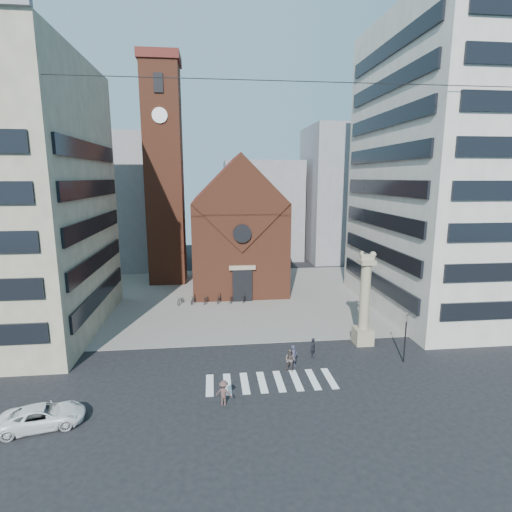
{
  "coord_description": "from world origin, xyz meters",
  "views": [
    {
      "loc": [
        -3.64,
        -30.21,
        15.06
      ],
      "look_at": [
        0.68,
        8.0,
        7.46
      ],
      "focal_mm": 28.0,
      "sensor_mm": 36.0,
      "label": 1
    }
  ],
  "objects_px": {
    "pedestrian_0": "(294,356)",
    "pedestrian_2": "(313,348)",
    "traffic_light": "(405,336)",
    "white_car": "(43,416)",
    "lion_column": "(364,308)",
    "pedestrian_1": "(290,360)",
    "scooter_0": "(181,300)"
  },
  "relations": [
    {
      "from": "lion_column",
      "to": "pedestrian_2",
      "type": "xyz_separation_m",
      "value": [
        -5.33,
        -2.41,
        -2.57
      ]
    },
    {
      "from": "lion_column",
      "to": "traffic_light",
      "type": "height_order",
      "value": "lion_column"
    },
    {
      "from": "lion_column",
      "to": "traffic_light",
      "type": "bearing_deg",
      "value": -63.54
    },
    {
      "from": "pedestrian_1",
      "to": "white_car",
      "type": "bearing_deg",
      "value": -130.88
    },
    {
      "from": "pedestrian_0",
      "to": "pedestrian_2",
      "type": "bearing_deg",
      "value": 0.87
    },
    {
      "from": "white_car",
      "to": "traffic_light",
      "type": "bearing_deg",
      "value": -89.92
    },
    {
      "from": "lion_column",
      "to": "pedestrian_1",
      "type": "bearing_deg",
      "value": -149.68
    },
    {
      "from": "traffic_light",
      "to": "white_car",
      "type": "relative_size",
      "value": 0.89
    },
    {
      "from": "pedestrian_0",
      "to": "pedestrian_2",
      "type": "xyz_separation_m",
      "value": [
        1.96,
        1.43,
        -0.04
      ]
    },
    {
      "from": "white_car",
      "to": "pedestrian_1",
      "type": "height_order",
      "value": "pedestrian_1"
    },
    {
      "from": "scooter_0",
      "to": "lion_column",
      "type": "bearing_deg",
      "value": -16.95
    },
    {
      "from": "scooter_0",
      "to": "white_car",
      "type": "bearing_deg",
      "value": -85.21
    },
    {
      "from": "pedestrian_1",
      "to": "scooter_0",
      "type": "xyz_separation_m",
      "value": [
        -9.82,
        18.02,
        -0.4
      ]
    },
    {
      "from": "lion_column",
      "to": "traffic_light",
      "type": "distance_m",
      "value": 4.62
    },
    {
      "from": "pedestrian_2",
      "to": "scooter_0",
      "type": "distance_m",
      "value": 20.06
    },
    {
      "from": "white_car",
      "to": "pedestrian_0",
      "type": "distance_m",
      "value": 17.92
    },
    {
      "from": "white_car",
      "to": "pedestrian_2",
      "type": "bearing_deg",
      "value": -81.0
    },
    {
      "from": "pedestrian_1",
      "to": "pedestrian_2",
      "type": "bearing_deg",
      "value": 72.71
    },
    {
      "from": "pedestrian_0",
      "to": "pedestrian_2",
      "type": "height_order",
      "value": "pedestrian_0"
    },
    {
      "from": "pedestrian_0",
      "to": "scooter_0",
      "type": "height_order",
      "value": "pedestrian_0"
    },
    {
      "from": "pedestrian_2",
      "to": "pedestrian_1",
      "type": "bearing_deg",
      "value": 155.23
    },
    {
      "from": "lion_column",
      "to": "scooter_0",
      "type": "height_order",
      "value": "lion_column"
    },
    {
      "from": "traffic_light",
      "to": "white_car",
      "type": "bearing_deg",
      "value": -167.47
    },
    {
      "from": "traffic_light",
      "to": "pedestrian_1",
      "type": "xyz_separation_m",
      "value": [
        -9.68,
        -0.49,
        -1.37
      ]
    },
    {
      "from": "lion_column",
      "to": "pedestrian_0",
      "type": "relative_size",
      "value": 4.7
    },
    {
      "from": "traffic_light",
      "to": "white_car",
      "type": "xyz_separation_m",
      "value": [
        -26.17,
        -5.82,
        -1.61
      ]
    },
    {
      "from": "pedestrian_0",
      "to": "lion_column",
      "type": "bearing_deg",
      "value": -7.53
    },
    {
      "from": "lion_column",
      "to": "pedestrian_0",
      "type": "distance_m",
      "value": 8.62
    },
    {
      "from": "lion_column",
      "to": "scooter_0",
      "type": "relative_size",
      "value": 4.8
    },
    {
      "from": "pedestrian_0",
      "to": "scooter_0",
      "type": "relative_size",
      "value": 1.02
    },
    {
      "from": "lion_column",
      "to": "scooter_0",
      "type": "bearing_deg",
      "value": 142.29
    },
    {
      "from": "pedestrian_1",
      "to": "pedestrian_2",
      "type": "relative_size",
      "value": 1.04
    }
  ]
}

